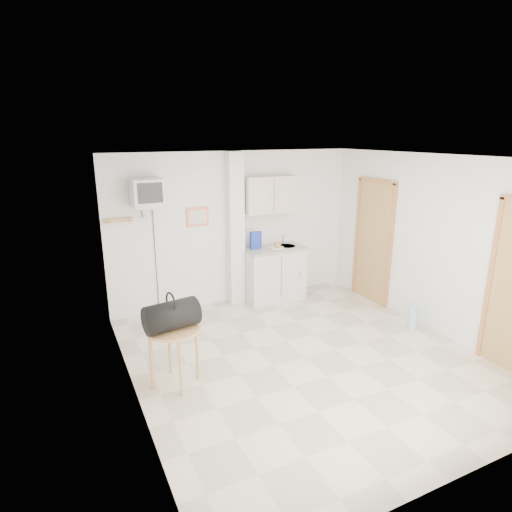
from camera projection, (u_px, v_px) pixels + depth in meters
name	position (u px, v px, depth m)	size (l,w,h in m)	color
ground	(305.00, 358.00, 5.47)	(4.50, 4.50, 0.00)	beige
room_envelope	(322.00, 237.00, 5.22)	(4.24, 4.54, 2.55)	white
kitchenette	(273.00, 254.00, 7.22)	(1.03, 0.58, 2.10)	silver
crt_television	(147.00, 194.00, 6.08)	(0.44, 0.45, 2.15)	slate
round_table	(174.00, 336.00, 4.73)	(0.60, 0.60, 0.70)	tan
duffel_bag	(172.00, 315.00, 4.63)	(0.62, 0.41, 0.43)	black
water_bottle	(413.00, 317.00, 6.24)	(0.13, 0.13, 0.40)	#A0C4D2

